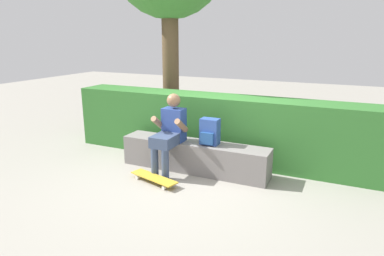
% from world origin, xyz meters
% --- Properties ---
extents(ground_plane, '(24.00, 24.00, 0.00)m').
position_xyz_m(ground_plane, '(0.00, 0.00, 0.00)').
color(ground_plane, gray).
extents(bench_main, '(2.38, 0.43, 0.47)m').
position_xyz_m(bench_main, '(0.00, 0.34, 0.24)').
color(bench_main, slate).
rests_on(bench_main, ground).
extents(person_skater, '(0.49, 0.62, 1.22)m').
position_xyz_m(person_skater, '(-0.32, 0.13, 0.67)').
color(person_skater, '#2D4793').
rests_on(person_skater, ground).
extents(skateboard_near_person, '(0.82, 0.41, 0.09)m').
position_xyz_m(skateboard_near_person, '(-0.34, -0.34, 0.07)').
color(skateboard_near_person, gold).
rests_on(skateboard_near_person, ground).
extents(backpack_on_bench, '(0.28, 0.23, 0.40)m').
position_xyz_m(backpack_on_bench, '(0.26, 0.33, 0.67)').
color(backpack_on_bench, '#2D4C99').
rests_on(backpack_on_bench, bench_main).
extents(hedge_row, '(5.52, 0.63, 1.10)m').
position_xyz_m(hedge_row, '(0.19, 1.04, 0.55)').
color(hedge_row, '#306D2B').
rests_on(hedge_row, ground).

